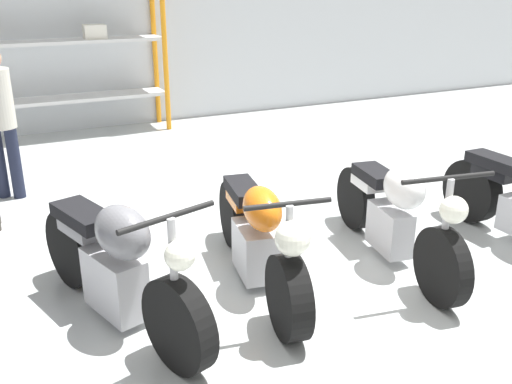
% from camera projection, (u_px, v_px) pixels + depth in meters
% --- Properties ---
extents(ground_plane, '(30.00, 30.00, 0.00)m').
position_uv_depth(ground_plane, '(279.00, 293.00, 4.41)').
color(ground_plane, '#B2B7B7').
extents(back_wall, '(30.00, 0.08, 3.60)m').
position_uv_depth(back_wall, '(99.00, 12.00, 8.81)').
color(back_wall, silver).
rests_on(back_wall, ground_plane).
extents(shelving_rack, '(3.43, 0.63, 2.79)m').
position_uv_depth(shelving_rack, '(48.00, 40.00, 8.27)').
color(shelving_rack, orange).
rests_on(shelving_rack, ground_plane).
extents(motorcycle_grey, '(0.87, 2.00, 1.02)m').
position_uv_depth(motorcycle_grey, '(116.00, 264.00, 3.91)').
color(motorcycle_grey, black).
rests_on(motorcycle_grey, ground_plane).
extents(motorcycle_orange, '(0.67, 2.08, 0.96)m').
position_uv_depth(motorcycle_orange, '(258.00, 237.00, 4.40)').
color(motorcycle_orange, black).
rests_on(motorcycle_orange, ground_plane).
extents(motorcycle_white, '(0.73, 2.06, 0.99)m').
position_uv_depth(motorcycle_white, '(395.00, 213.00, 4.77)').
color(motorcycle_white, black).
rests_on(motorcycle_white, ground_plane).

